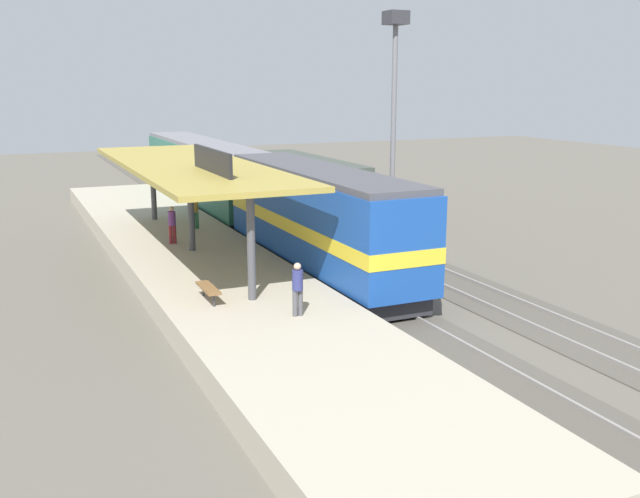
% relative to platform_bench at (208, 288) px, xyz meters
% --- Properties ---
extents(ground_plane, '(120.00, 120.00, 0.00)m').
position_rel_platform_bench_xyz_m(ground_plane, '(8.00, 7.61, -1.34)').
color(ground_plane, '#5B564C').
extents(track_near, '(3.20, 110.00, 0.16)m').
position_rel_platform_bench_xyz_m(track_near, '(6.00, 7.61, -1.31)').
color(track_near, '#4E4941').
rests_on(track_near, ground).
extents(track_far, '(3.20, 110.00, 0.16)m').
position_rel_platform_bench_xyz_m(track_far, '(10.60, 7.61, -1.31)').
color(track_far, '#4E4941').
rests_on(track_far, ground).
extents(platform, '(6.00, 44.00, 0.90)m').
position_rel_platform_bench_xyz_m(platform, '(1.40, 7.61, -0.89)').
color(platform, '#A89E89').
rests_on(platform, ground).
extents(station_canopy, '(5.20, 18.00, 4.70)m').
position_rel_platform_bench_xyz_m(station_canopy, '(1.40, 7.51, 3.19)').
color(station_canopy, '#47474C').
rests_on(station_canopy, platform).
extents(platform_bench, '(0.44, 1.70, 0.50)m').
position_rel_platform_bench_xyz_m(platform_bench, '(0.00, 0.00, 0.00)').
color(platform_bench, '#333338').
rests_on(platform_bench, platform).
extents(locomotive, '(2.93, 14.43, 4.44)m').
position_rel_platform_bench_xyz_m(locomotive, '(6.00, 4.40, 1.07)').
color(locomotive, '#28282D').
rests_on(locomotive, track_near).
extents(passenger_carriage_single, '(2.90, 20.00, 4.24)m').
position_rel_platform_bench_xyz_m(passenger_carriage_single, '(6.00, 22.40, 0.97)').
color(passenger_carriage_single, '#28282D').
rests_on(passenger_carriage_single, track_near).
extents(freight_car, '(2.80, 12.00, 3.54)m').
position_rel_platform_bench_xyz_m(freight_car, '(10.60, 16.36, 0.63)').
color(freight_car, '#28282D').
rests_on(freight_car, track_far).
extents(light_mast, '(1.10, 1.10, 11.70)m').
position_rel_platform_bench_xyz_m(light_mast, '(13.80, 11.89, 7.05)').
color(light_mast, slate).
rests_on(light_mast, ground).
extents(person_waiting, '(0.34, 0.34, 1.71)m').
position_rel_platform_bench_xyz_m(person_waiting, '(2.13, -2.64, 0.51)').
color(person_waiting, '#4C4C51').
rests_on(person_waiting, platform).
extents(person_walking, '(0.34, 0.34, 1.71)m').
position_rel_platform_bench_xyz_m(person_walking, '(2.75, 12.25, 0.51)').
color(person_walking, '#23603D').
rests_on(person_walking, platform).
extents(person_boarding, '(0.34, 0.34, 1.71)m').
position_rel_platform_bench_xyz_m(person_boarding, '(0.93, 9.29, 0.51)').
color(person_boarding, maroon).
rests_on(person_boarding, platform).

